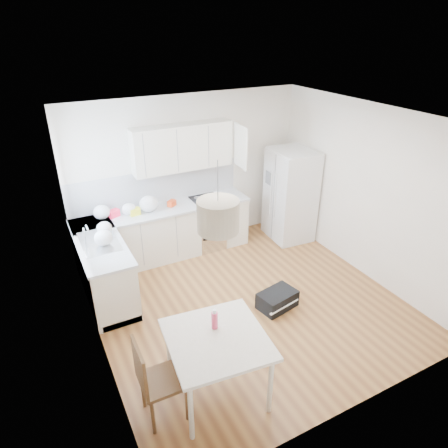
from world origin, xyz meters
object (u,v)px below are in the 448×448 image
object	(u,v)px
refrigerator	(291,195)
dining_table	(217,344)
dining_chair	(163,379)
gym_bag	(277,300)

from	to	relation	value
refrigerator	dining_table	bearing A→B (deg)	-133.17
dining_chair	gym_bag	size ratio (longest dim) A/B	1.83
dining_chair	gym_bag	distance (m)	2.28
refrigerator	dining_table	distance (m)	3.92
refrigerator	dining_chair	size ratio (longest dim) A/B	1.69
dining_chair	gym_bag	bearing A→B (deg)	25.29
dining_chair	refrigerator	bearing A→B (deg)	38.41
refrigerator	dining_chair	world-z (taller)	refrigerator
dining_table	dining_chair	distance (m)	0.64
gym_bag	dining_chair	bearing A→B (deg)	-166.85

